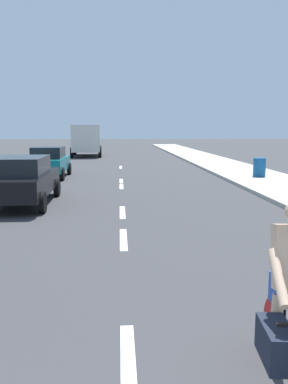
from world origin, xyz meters
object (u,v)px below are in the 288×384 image
at_px(parked_car_black, 20,179).
at_px(cyclist, 288,308).
at_px(parked_car_teal, 49,161).
at_px(trash_bin_far, 259,167).
at_px(delivery_truck, 86,140).

bearing_deg(parked_car_black, cyclist, -64.80).
distance_m(parked_car_teal, trash_bin_far, 10.50).
xyz_separation_m(parked_car_black, parked_car_teal, (-0.33, 7.40, -0.01)).
height_order(cyclist, parked_car_black, cyclist).
distance_m(cyclist, trash_bin_far, 16.73).
height_order(delivery_truck, trash_bin_far, delivery_truck).
height_order(cyclist, trash_bin_far, cyclist).
xyz_separation_m(parked_car_teal, delivery_truck, (0.57, 16.29, 0.67)).
relative_size(parked_car_teal, delivery_truck, 0.61).
bearing_deg(parked_car_teal, trash_bin_far, -7.14).
bearing_deg(trash_bin_far, delivery_truck, 119.16).
bearing_deg(cyclist, trash_bin_far, -102.94).
relative_size(parked_car_black, parked_car_teal, 1.16).
distance_m(delivery_truck, trash_bin_far, 20.21).
bearing_deg(cyclist, parked_car_black, -58.46).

